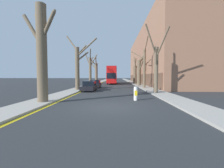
{
  "coord_description": "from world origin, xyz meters",
  "views": [
    {
      "loc": [
        0.5,
        -9.78,
        2.03
      ],
      "look_at": [
        -0.67,
        25.27,
        0.2
      ],
      "focal_mm": 24.0,
      "sensor_mm": 36.0,
      "label": 1
    }
  ],
  "objects_px": {
    "street_tree_left_3": "(96,71)",
    "traffic_bollard": "(136,94)",
    "double_decker_bus": "(112,74)",
    "street_tree_left_0": "(42,50)",
    "street_tree_right_3": "(135,73)",
    "parked_car_0": "(89,86)",
    "street_tree_left_1": "(78,65)",
    "parked_car_1": "(95,84)",
    "street_tree_right_2": "(139,71)",
    "street_tree_right_0": "(156,66)",
    "street_tree_right_1": "(144,67)",
    "street_tree_left_2": "(90,69)"
  },
  "relations": [
    {
      "from": "street_tree_left_1",
      "to": "street_tree_left_3",
      "type": "bearing_deg",
      "value": 90.7
    },
    {
      "from": "street_tree_left_0",
      "to": "street_tree_left_2",
      "type": "distance_m",
      "value": 19.68
    },
    {
      "from": "street_tree_right_1",
      "to": "parked_car_1",
      "type": "relative_size",
      "value": 2.04
    },
    {
      "from": "street_tree_left_3",
      "to": "street_tree_right_1",
      "type": "xyz_separation_m",
      "value": [
        10.39,
        -15.76,
        0.26
      ]
    },
    {
      "from": "street_tree_left_3",
      "to": "traffic_bollard",
      "type": "xyz_separation_m",
      "value": [
        7.4,
        -28.52,
        -2.77
      ]
    },
    {
      "from": "street_tree_left_0",
      "to": "traffic_bollard",
      "type": "distance_m",
      "value": 8.11
    },
    {
      "from": "parked_car_1",
      "to": "double_decker_bus",
      "type": "bearing_deg",
      "value": 80.44
    },
    {
      "from": "street_tree_left_0",
      "to": "street_tree_left_1",
      "type": "xyz_separation_m",
      "value": [
        0.04,
        10.15,
        -0.43
      ]
    },
    {
      "from": "street_tree_left_0",
      "to": "street_tree_right_3",
      "type": "relative_size",
      "value": 1.08
    },
    {
      "from": "street_tree_right_0",
      "to": "street_tree_left_0",
      "type": "bearing_deg",
      "value": -147.8
    },
    {
      "from": "street_tree_right_0",
      "to": "double_decker_bus",
      "type": "xyz_separation_m",
      "value": [
        -5.84,
        23.35,
        -0.65
      ]
    },
    {
      "from": "double_decker_bus",
      "to": "parked_car_1",
      "type": "xyz_separation_m",
      "value": [
        -2.51,
        -14.87,
        -1.88
      ]
    },
    {
      "from": "street_tree_left_1",
      "to": "street_tree_right_3",
      "type": "distance_m",
      "value": 20.49
    },
    {
      "from": "street_tree_right_2",
      "to": "double_decker_bus",
      "type": "height_order",
      "value": "street_tree_right_2"
    },
    {
      "from": "street_tree_left_2",
      "to": "parked_car_0",
      "type": "bearing_deg",
      "value": -80.55
    },
    {
      "from": "street_tree_left_0",
      "to": "parked_car_1",
      "type": "bearing_deg",
      "value": 83.07
    },
    {
      "from": "street_tree_left_0",
      "to": "traffic_bollard",
      "type": "bearing_deg",
      "value": 11.04
    },
    {
      "from": "street_tree_right_3",
      "to": "traffic_bollard",
      "type": "distance_m",
      "value": 26.76
    },
    {
      "from": "street_tree_left_1",
      "to": "street_tree_left_2",
      "type": "relative_size",
      "value": 1.11
    },
    {
      "from": "street_tree_left_0",
      "to": "parked_car_1",
      "type": "relative_size",
      "value": 1.97
    },
    {
      "from": "street_tree_left_3",
      "to": "traffic_bollard",
      "type": "height_order",
      "value": "street_tree_left_3"
    },
    {
      "from": "street_tree_right_3",
      "to": "parked_car_0",
      "type": "distance_m",
      "value": 20.43
    },
    {
      "from": "street_tree_left_1",
      "to": "parked_car_0",
      "type": "height_order",
      "value": "street_tree_left_1"
    },
    {
      "from": "parked_car_1",
      "to": "traffic_bollard",
      "type": "distance_m",
      "value": 14.51
    },
    {
      "from": "street_tree_left_1",
      "to": "double_decker_bus",
      "type": "relative_size",
      "value": 0.69
    },
    {
      "from": "street_tree_left_1",
      "to": "parked_car_0",
      "type": "relative_size",
      "value": 1.92
    },
    {
      "from": "street_tree_right_2",
      "to": "street_tree_left_2",
      "type": "bearing_deg",
      "value": -171.53
    },
    {
      "from": "street_tree_left_3",
      "to": "parked_car_0",
      "type": "distance_m",
      "value": 20.75
    },
    {
      "from": "street_tree_left_3",
      "to": "street_tree_right_2",
      "type": "relative_size",
      "value": 1.12
    },
    {
      "from": "street_tree_left_0",
      "to": "parked_car_0",
      "type": "xyz_separation_m",
      "value": [
        1.81,
        9.45,
        -3.38
      ]
    },
    {
      "from": "street_tree_right_0",
      "to": "traffic_bollard",
      "type": "relative_size",
      "value": 6.73
    },
    {
      "from": "street_tree_right_3",
      "to": "parked_car_1",
      "type": "relative_size",
      "value": 1.84
    },
    {
      "from": "street_tree_right_3",
      "to": "street_tree_right_1",
      "type": "bearing_deg",
      "value": -90.53
    },
    {
      "from": "street_tree_left_3",
      "to": "double_decker_bus",
      "type": "relative_size",
      "value": 0.63
    },
    {
      "from": "street_tree_right_0",
      "to": "parked_car_0",
      "type": "relative_size",
      "value": 1.85
    },
    {
      "from": "street_tree_left_3",
      "to": "street_tree_left_1",
      "type": "bearing_deg",
      "value": -89.3
    },
    {
      "from": "street_tree_left_1",
      "to": "street_tree_right_2",
      "type": "bearing_deg",
      "value": 46.83
    },
    {
      "from": "street_tree_right_0",
      "to": "street_tree_right_3",
      "type": "relative_size",
      "value": 1.07
    },
    {
      "from": "street_tree_left_2",
      "to": "traffic_bollard",
      "type": "distance_m",
      "value": 19.8
    },
    {
      "from": "street_tree_left_1",
      "to": "street_tree_left_3",
      "type": "relative_size",
      "value": 1.09
    },
    {
      "from": "street_tree_left_2",
      "to": "double_decker_bus",
      "type": "distance_m",
      "value": 10.96
    },
    {
      "from": "parked_car_0",
      "to": "traffic_bollard",
      "type": "bearing_deg",
      "value": -56.18
    },
    {
      "from": "street_tree_left_2",
      "to": "street_tree_left_0",
      "type": "bearing_deg",
      "value": -90.31
    },
    {
      "from": "street_tree_left_1",
      "to": "street_tree_left_3",
      "type": "xyz_separation_m",
      "value": [
        -0.24,
        19.78,
        -0.26
      ]
    },
    {
      "from": "street_tree_left_1",
      "to": "street_tree_right_3",
      "type": "xyz_separation_m",
      "value": [
        10.28,
        17.72,
        -0.62
      ]
    },
    {
      "from": "street_tree_right_3",
      "to": "street_tree_left_3",
      "type": "bearing_deg",
      "value": 168.93
    },
    {
      "from": "street_tree_right_3",
      "to": "double_decker_bus",
      "type": "height_order",
      "value": "street_tree_right_3"
    },
    {
      "from": "street_tree_right_1",
      "to": "street_tree_right_3",
      "type": "height_order",
      "value": "street_tree_right_1"
    },
    {
      "from": "street_tree_right_2",
      "to": "parked_car_1",
      "type": "xyz_separation_m",
      "value": [
        -8.6,
        -6.32,
        -2.4
      ]
    },
    {
      "from": "street_tree_left_3",
      "to": "street_tree_left_0",
      "type": "bearing_deg",
      "value": -89.62
    }
  ]
}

